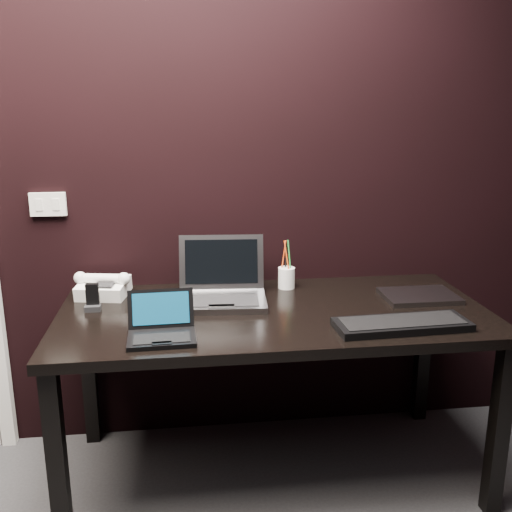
{
  "coord_description": "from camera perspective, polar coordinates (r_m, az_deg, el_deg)",
  "views": [
    {
      "loc": [
        -0.04,
        -0.72,
        1.52
      ],
      "look_at": [
        0.22,
        1.35,
        0.98
      ],
      "focal_mm": 40.0,
      "sensor_mm": 36.0,
      "label": 1
    }
  ],
  "objects": [
    {
      "name": "pen_cup",
      "position": [
        2.54,
        3.06,
        -2.1
      ],
      "size": [
        0.09,
        0.09,
        0.22
      ],
      "color": "white",
      "rests_on": "desk"
    },
    {
      "name": "wall_back",
      "position": [
        2.53,
        -6.37,
        9.53
      ],
      "size": [
        4.0,
        0.0,
        4.0
      ],
      "primitive_type": "plane",
      "rotation": [
        1.57,
        0.0,
        0.0
      ],
      "color": "black",
      "rests_on": "ground"
    },
    {
      "name": "silver_laptop",
      "position": [
        2.37,
        -3.46,
        -3.4
      ],
      "size": [
        0.39,
        0.35,
        0.25
      ],
      "color": "gray",
      "rests_on": "desk"
    },
    {
      "name": "netbook",
      "position": [
        2.03,
        -9.43,
        -7.26
      ],
      "size": [
        0.24,
        0.22,
        0.15
      ],
      "color": "black",
      "rests_on": "desk"
    },
    {
      "name": "desk_phone",
      "position": [
        2.51,
        -15.03,
        -2.97
      ],
      "size": [
        0.25,
        0.22,
        0.12
      ],
      "color": "white",
      "rests_on": "desk"
    },
    {
      "name": "closed_laptop",
      "position": [
        2.51,
        16.0,
        -3.86
      ],
      "size": [
        0.3,
        0.22,
        0.02
      ],
      "color": "gray",
      "rests_on": "desk"
    },
    {
      "name": "mobile_phone",
      "position": [
        2.36,
        -16.02,
        -4.28
      ],
      "size": [
        0.06,
        0.05,
        0.11
      ],
      "color": "black",
      "rests_on": "desk"
    },
    {
      "name": "ext_keyboard",
      "position": [
        2.16,
        14.38,
        -6.63
      ],
      "size": [
        0.5,
        0.19,
        0.03
      ],
      "color": "black",
      "rests_on": "desk"
    },
    {
      "name": "desk",
      "position": [
        2.31,
        1.8,
        -7.2
      ],
      "size": [
        1.7,
        0.8,
        0.74
      ],
      "color": "black",
      "rests_on": "ground"
    },
    {
      "name": "wall_switch",
      "position": [
        2.6,
        -20.08,
        4.88
      ],
      "size": [
        0.15,
        0.02,
        0.1
      ],
      "color": "silver",
      "rests_on": "wall_back"
    }
  ]
}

